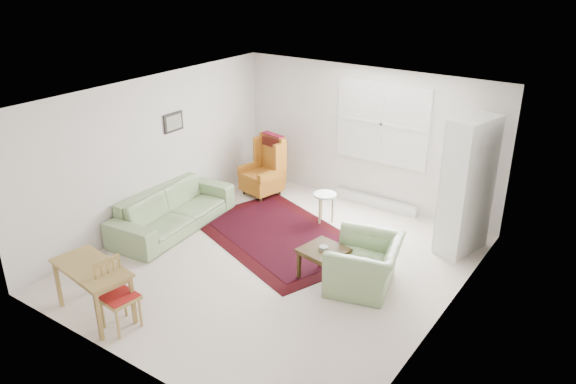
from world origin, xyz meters
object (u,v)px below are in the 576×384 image
Objects in this scene: sofa at (172,202)px; armchair at (365,260)px; wingback_chair at (261,166)px; desk at (94,291)px; coffee_table at (323,263)px; cabinet at (468,186)px; stool at (325,207)px; desk_chair at (119,296)px.

armchair is at bearing -92.09° from sofa.
desk is (0.61, -4.29, -0.22)m from wingback_chair.
desk reaches higher than coffee_table.
stool is at bearing -156.56° from cabinet.
armchair is (3.46, 0.22, -0.05)m from sofa.
coffee_table is 0.52× the size of desk.
cabinet is at bearing -70.06° from sofa.
wingback_chair is (0.36, 1.97, 0.11)m from sofa.
desk_chair is at bearing -153.81° from sofa.
sofa is 4.00× the size of coffee_table.
desk_chair reaches higher than desk.
sofa reaches higher than desk.
stool is 2.41m from cabinet.
wingback_chair is 4.34m from desk.
cabinet is (0.74, 1.80, 0.64)m from armchair.
wingback_chair is 1.66m from stool.
desk_chair is (0.48, 0.00, 0.10)m from desk.
cabinet is at bearing 12.95° from wingback_chair.
sofa is at bearing 112.50° from desk.
sofa is at bearing -139.85° from stool.
sofa is 2.17× the size of armchair.
sofa reaches higher than armchair.
desk is at bearing -59.28° from armchair.
wingback_chair is at bearing 143.02° from coffee_table.
cabinet is (2.25, 0.37, 0.80)m from stool.
sofa is 2.02× the size of wingback_chair.
wingback_chair is 2.18× the size of stool.
wingback_chair is 3.19m from coffee_table.
coffee_table is at bearing -109.90° from cabinet.
coffee_table is (-0.57, -0.15, -0.18)m from armchair.
cabinet is 2.35× the size of desk_chair.
desk is (-1.92, -2.39, 0.12)m from coffee_table.
desk_chair is (-0.51, -3.96, 0.19)m from stool.
cabinet reaches higher than wingback_chair.
armchair reaches higher than coffee_table.
sofa is 1.09× the size of cabinet.
armchair is 3.57m from wingback_chair.
stool is 0.25× the size of cabinet.
stool is (1.95, 1.65, -0.20)m from sofa.
sofa reaches higher than stool.
armchair is 2.03× the size of stool.
desk_chair reaches higher than coffee_table.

